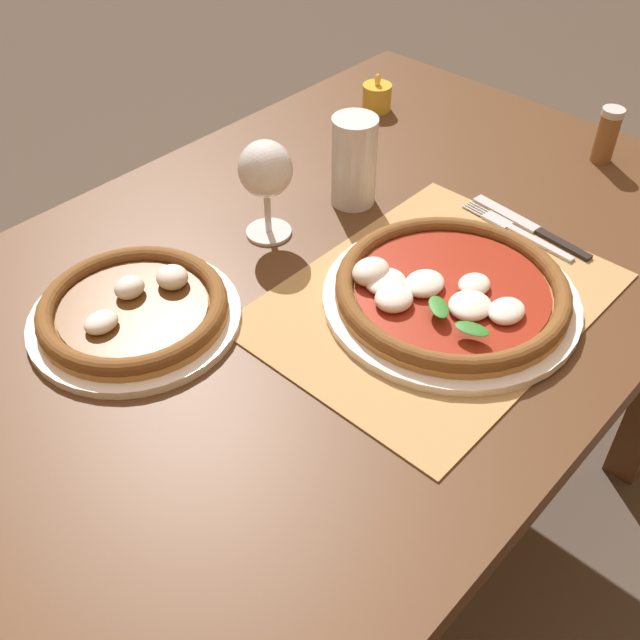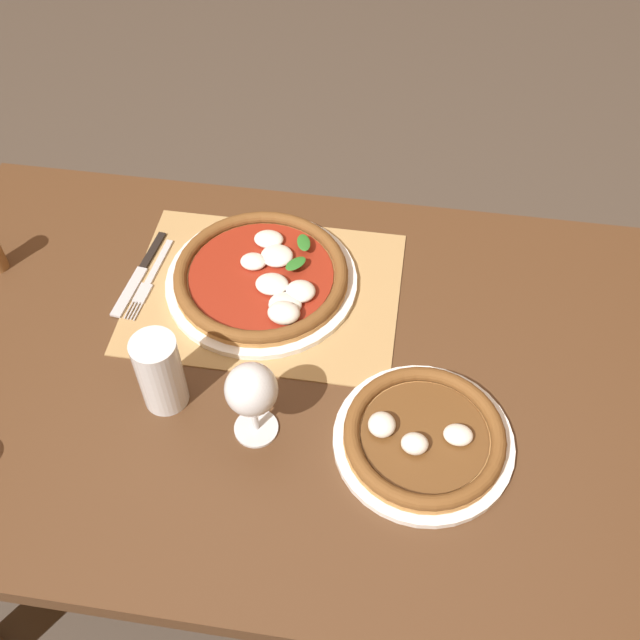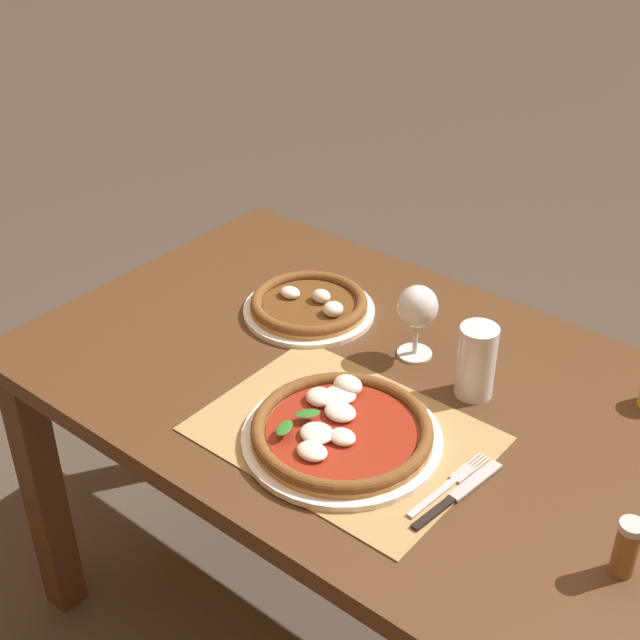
% 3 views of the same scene
% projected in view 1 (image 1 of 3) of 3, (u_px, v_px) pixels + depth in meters
% --- Properties ---
extents(ground_plane, '(24.00, 24.00, 0.00)m').
position_uv_depth(ground_plane, '(322.00, 548.00, 1.57)').
color(ground_plane, '#473D33').
extents(dining_table, '(1.37, 0.86, 0.74)m').
position_uv_depth(dining_table, '(323.00, 325.00, 1.15)').
color(dining_table, '#4C301C').
rests_on(dining_table, ground).
extents(paper_placemat, '(0.48, 0.36, 0.00)m').
position_uv_depth(paper_placemat, '(435.00, 300.00, 1.03)').
color(paper_placemat, '#A88451').
rests_on(paper_placemat, dining_table).
extents(pizza_near, '(0.35, 0.35, 0.05)m').
position_uv_depth(pizza_near, '(449.00, 292.00, 1.01)').
color(pizza_near, white).
rests_on(pizza_near, paper_placemat).
extents(pizza_far, '(0.28, 0.28, 0.05)m').
position_uv_depth(pizza_far, '(134.00, 310.00, 0.99)').
color(pizza_far, white).
rests_on(pizza_far, dining_table).
extents(wine_glass, '(0.08, 0.08, 0.16)m').
position_uv_depth(wine_glass, '(266.00, 173.00, 1.08)').
color(wine_glass, silver).
rests_on(wine_glass, dining_table).
extents(pint_glass, '(0.07, 0.07, 0.15)m').
position_uv_depth(pint_glass, '(354.00, 163.00, 1.17)').
color(pint_glass, silver).
rests_on(pint_glass, dining_table).
extents(fork, '(0.04, 0.20, 0.00)m').
position_uv_depth(fork, '(516.00, 230.00, 1.14)').
color(fork, '#B7B7BC').
rests_on(fork, paper_placemat).
extents(knife, '(0.04, 0.22, 0.01)m').
position_uv_depth(knife, '(530.00, 227.00, 1.15)').
color(knife, black).
rests_on(knife, paper_placemat).
extents(votive_candle, '(0.06, 0.06, 0.07)m').
position_uv_depth(votive_candle, '(377.00, 98.00, 1.44)').
color(votive_candle, gold).
rests_on(votive_candle, dining_table).
extents(pepper_shaker, '(0.04, 0.04, 0.10)m').
position_uv_depth(pepper_shaker, '(607.00, 135.00, 1.28)').
color(pepper_shaker, brown).
rests_on(pepper_shaker, dining_table).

